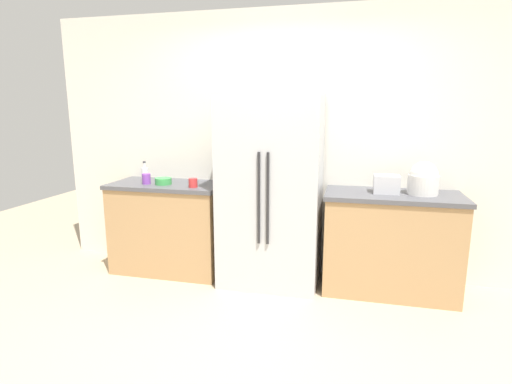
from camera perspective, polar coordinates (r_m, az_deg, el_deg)
The scene contains 11 objects.
ground_plane at distance 2.98m, azimuth -1.02°, elevation -22.42°, with size 10.08×10.08×0.00m, color tan.
kitchen_back_panel at distance 4.11m, azimuth 4.81°, elevation 6.64°, with size 5.04×0.10×2.63m, color silver.
counter_left at distance 4.30m, azimuth -12.20°, elevation -4.85°, with size 1.15×0.60×0.93m.
counter_right at distance 3.91m, azimuth 18.50°, elevation -6.88°, with size 1.20×0.60×0.93m.
refrigerator at distance 3.81m, azimuth 2.12°, elevation 0.08°, with size 0.93×0.66×1.81m.
toaster at distance 3.78m, azimuth 18.00°, elevation 1.07°, with size 0.22×0.18×0.16m, color silver.
rice_cooker at distance 3.83m, azimuth 22.63°, elevation 1.65°, with size 0.26×0.26×0.29m.
bottle_a at distance 4.34m, azimuth -15.47°, elevation 2.48°, with size 0.07×0.07×0.21m.
cup_a at distance 4.19m, azimuth -15.28°, elevation 1.82°, with size 0.08×0.08×0.10m, color purple.
cup_b at distance 3.92m, azimuth -8.92°, elevation 1.29°, with size 0.09×0.09×0.09m, color red.
bowl_a at distance 4.13m, azimuth -13.00°, elevation 1.51°, with size 0.17×0.17×0.06m, color green.
Camera 1 is at (0.63, -2.39, 1.67)m, focal length 28.22 mm.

